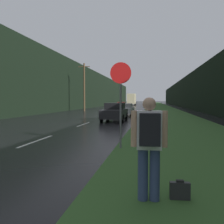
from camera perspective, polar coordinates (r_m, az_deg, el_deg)
grass_verge at (r=41.75m, az=11.95°, el=0.50°), size 6.00×240.00×0.02m
lane_stripe_b at (r=10.63m, az=-17.68°, el=-6.65°), size 0.12×3.00×0.01m
lane_stripe_c at (r=17.09m, az=-6.84°, el=-2.93°), size 0.12×3.00×0.01m
lane_stripe_d at (r=23.86m, az=-2.07°, el=-1.25°), size 0.12×3.00×0.01m
lane_stripe_e at (r=30.74m, az=0.58°, el=-0.31°), size 0.12×3.00×0.01m
lane_stripe_f at (r=37.65m, az=2.26°, el=0.29°), size 0.12×3.00×0.01m
treeline_far_side at (r=53.70m, az=-5.89°, el=5.61°), size 2.00×140.00×8.51m
treeline_near_side at (r=52.27m, az=18.15°, el=4.50°), size 2.00×140.00×6.59m
utility_pole_far at (r=36.58m, az=-6.69°, el=6.11°), size 1.80×0.24×7.30m
stop_sign at (r=8.42m, az=2.09°, el=4.15°), size 0.75×0.07×3.07m
hitchhiker_with_backpack at (r=4.08m, az=8.92°, el=-7.27°), size 0.62×0.44×1.79m
suitcase at (r=4.50m, az=16.00°, el=-17.78°), size 0.35×0.12×0.36m
car_passing_near at (r=19.69m, az=0.65°, el=0.01°), size 1.87×4.19×1.49m
car_passing_far at (r=26.59m, az=3.00°, el=0.67°), size 1.98×4.77×1.34m
car_oncoming at (r=51.14m, az=2.24°, el=1.75°), size 1.91×4.31×1.31m
delivery_truck at (r=77.31m, az=4.76°, el=3.08°), size 2.55×8.21×3.69m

